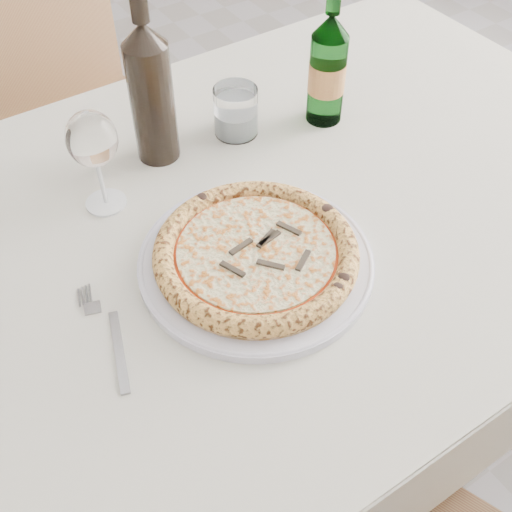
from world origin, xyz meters
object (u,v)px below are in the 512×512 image
object	(u,v)px
plate	(256,261)
pizza	(256,253)
beer_bottle	(328,69)
wine_bottle	(151,91)
dining_table	(222,261)
wine_glass	(92,142)
tumbler	(236,114)
chair_far	(84,104)

from	to	relation	value
plate	pizza	bearing A→B (deg)	-163.78
beer_bottle	wine_bottle	distance (m)	0.31
dining_table	wine_bottle	world-z (taller)	wine_bottle
plate	wine_glass	bearing A→B (deg)	117.53
plate	tumbler	distance (m)	0.33
dining_table	chair_far	xyz separation A→B (m)	(0.05, 0.76, -0.14)
beer_bottle	pizza	bearing A→B (deg)	-141.99
dining_table	plate	world-z (taller)	plate
pizza	tumbler	bearing A→B (deg)	62.90
chair_far	beer_bottle	distance (m)	0.74
chair_far	plate	world-z (taller)	chair_far
beer_bottle	wine_bottle	bearing A→B (deg)	166.93
wine_glass	wine_bottle	distance (m)	0.15
beer_bottle	tumbler	bearing A→B (deg)	161.93
chair_far	wine_bottle	xyz separation A→B (m)	(-0.05, -0.55, 0.35)
pizza	tumbler	size ratio (longest dim) A/B	3.38
wine_glass	tumbler	bearing A→B (deg)	9.76
plate	wine_bottle	distance (m)	0.33
chair_far	plate	size ratio (longest dim) A/B	2.73
wine_bottle	plate	bearing A→B (deg)	-90.59
beer_bottle	dining_table	bearing A→B (deg)	-155.61
plate	pizza	world-z (taller)	pizza
plate	pizza	size ratio (longest dim) A/B	1.16
wine_glass	plate	bearing A→B (deg)	-62.47
dining_table	wine_glass	world-z (taller)	wine_glass
plate	beer_bottle	world-z (taller)	beer_bottle
plate	chair_far	bearing A→B (deg)	86.65
chair_far	pizza	world-z (taller)	chair_far
wine_glass	beer_bottle	world-z (taller)	beer_bottle
chair_far	plate	bearing A→B (deg)	-93.35
chair_far	pizza	size ratio (longest dim) A/B	3.16
plate	wine_bottle	bearing A→B (deg)	89.41
dining_table	wine_bottle	distance (m)	0.29
wine_bottle	beer_bottle	bearing A→B (deg)	-13.07
dining_table	pizza	bearing A→B (deg)	-90.00
pizza	wine_bottle	distance (m)	0.32
dining_table	chair_far	distance (m)	0.77
dining_table	tumbler	size ratio (longest dim) A/B	17.95
beer_bottle	plate	bearing A→B (deg)	-141.99
plate	tumbler	size ratio (longest dim) A/B	3.91
wine_glass	dining_table	bearing A→B (deg)	-48.40
chair_far	pizza	xyz separation A→B (m)	(-0.05, -0.86, 0.25)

